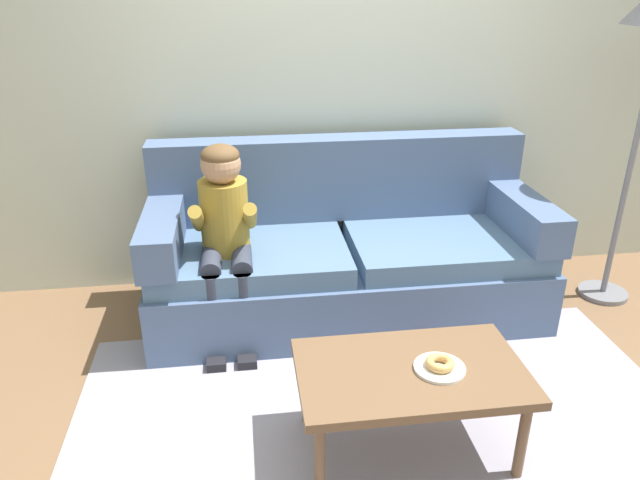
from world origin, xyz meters
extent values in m
plane|color=brown|center=(0.00, 0.00, 0.00)|extent=(10.00, 10.00, 0.00)
cube|color=beige|center=(0.00, 1.40, 1.40)|extent=(8.00, 0.10, 2.80)
cube|color=#9993A3|center=(0.00, -0.25, 0.01)|extent=(2.85, 1.78, 0.01)
cube|color=slate|center=(0.01, 0.80, 0.19)|extent=(2.27, 0.90, 0.38)
cube|color=slate|center=(-0.56, 0.75, 0.44)|extent=(1.09, 0.74, 0.12)
cube|color=slate|center=(0.57, 0.75, 0.44)|extent=(1.09, 0.74, 0.12)
cube|color=slate|center=(0.01, 1.15, 0.75)|extent=(2.27, 0.20, 0.50)
cube|color=slate|center=(-1.03, 0.80, 0.61)|extent=(0.20, 0.90, 0.22)
cube|color=slate|center=(1.04, 0.80, 0.61)|extent=(0.20, 0.90, 0.22)
cube|color=brown|center=(0.06, -0.37, 0.40)|extent=(0.94, 0.56, 0.04)
cylinder|color=brown|center=(-0.35, -0.59, 0.19)|extent=(0.04, 0.04, 0.38)
cylinder|color=brown|center=(0.47, -0.59, 0.19)|extent=(0.04, 0.04, 0.38)
cylinder|color=brown|center=(-0.35, -0.15, 0.19)|extent=(0.04, 0.04, 0.38)
cylinder|color=brown|center=(0.47, -0.15, 0.19)|extent=(0.04, 0.04, 0.38)
cylinder|color=olive|center=(-0.69, 0.72, 0.70)|extent=(0.26, 0.26, 0.40)
sphere|color=tan|center=(-0.69, 0.70, 1.00)|extent=(0.21, 0.21, 0.21)
ellipsoid|color=brown|center=(-0.69, 0.70, 1.04)|extent=(0.20, 0.20, 0.12)
cylinder|color=#333847|center=(-0.77, 0.57, 0.51)|extent=(0.11, 0.30, 0.11)
cylinder|color=#333847|center=(-0.77, 0.42, 0.28)|extent=(0.09, 0.09, 0.44)
cube|color=black|center=(-0.77, 0.37, 0.03)|extent=(0.10, 0.20, 0.06)
cylinder|color=olive|center=(-0.82, 0.62, 0.74)|extent=(0.07, 0.29, 0.23)
cylinder|color=#333847|center=(-0.61, 0.57, 0.51)|extent=(0.11, 0.30, 0.11)
cylinder|color=#333847|center=(-0.61, 0.42, 0.28)|extent=(0.09, 0.09, 0.44)
cube|color=black|center=(-0.61, 0.37, 0.03)|extent=(0.10, 0.20, 0.06)
cylinder|color=olive|center=(-0.55, 0.62, 0.74)|extent=(0.07, 0.29, 0.23)
cylinder|color=white|center=(0.17, -0.39, 0.43)|extent=(0.21, 0.21, 0.01)
torus|color=tan|center=(0.17, -0.39, 0.45)|extent=(0.16, 0.16, 0.04)
cube|color=red|center=(0.38, 0.10, 0.03)|extent=(0.16, 0.09, 0.05)
cylinder|color=red|center=(0.30, 0.10, 0.03)|extent=(0.06, 0.06, 0.05)
cylinder|color=red|center=(0.47, 0.10, 0.03)|extent=(0.06, 0.06, 0.05)
cylinder|color=slate|center=(1.69, 0.79, 0.01)|extent=(0.30, 0.30, 0.03)
cylinder|color=slate|center=(1.69, 0.79, 0.86)|extent=(0.04, 0.04, 1.67)
camera|label=1|loc=(-0.58, -2.30, 1.88)|focal=33.32mm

